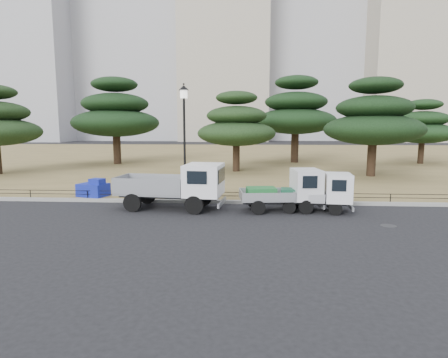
# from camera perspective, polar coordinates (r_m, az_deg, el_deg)

# --- Properties ---
(ground) EXTENTS (220.00, 220.00, 0.00)m
(ground) POSITION_cam_1_polar(r_m,az_deg,el_deg) (15.93, -0.46, -5.64)
(ground) COLOR black
(lawn) EXTENTS (120.00, 56.00, 0.15)m
(lawn) POSITION_cam_1_polar(r_m,az_deg,el_deg) (46.20, 2.27, 3.46)
(lawn) COLOR olive
(lawn) RESTS_ON ground
(curb) EXTENTS (120.00, 0.25, 0.16)m
(curb) POSITION_cam_1_polar(r_m,az_deg,el_deg) (18.44, 0.12, -3.49)
(curb) COLOR gray
(curb) RESTS_ON ground
(truck_large) EXTENTS (4.97, 2.39, 2.09)m
(truck_large) POSITION_cam_1_polar(r_m,az_deg,el_deg) (17.16, -7.25, -0.76)
(truck_large) COLOR black
(truck_large) RESTS_ON ground
(truck_kei_front) EXTENTS (3.69, 1.91, 1.87)m
(truck_kei_front) POSITION_cam_1_polar(r_m,az_deg,el_deg) (16.93, 9.56, -1.72)
(truck_kei_front) COLOR black
(truck_kei_front) RESTS_ON ground
(truck_kei_rear) EXTENTS (3.40, 1.71, 1.72)m
(truck_kei_rear) POSITION_cam_1_polar(r_m,az_deg,el_deg) (17.10, 14.24, -2.01)
(truck_kei_rear) COLOR black
(truck_kei_rear) RESTS_ON ground
(street_lamp) EXTENTS (0.50, 0.50, 5.59)m
(street_lamp) POSITION_cam_1_polar(r_m,az_deg,el_deg) (18.60, -6.08, 8.49)
(street_lamp) COLOR black
(street_lamp) RESTS_ON lawn
(pipe_fence) EXTENTS (38.00, 0.04, 0.40)m
(pipe_fence) POSITION_cam_1_polar(r_m,az_deg,el_deg) (18.52, 0.15, -2.31)
(pipe_fence) COLOR black
(pipe_fence) RESTS_ON lawn
(tarp_pile) EXTENTS (1.66, 1.41, 0.94)m
(tarp_pile) POSITION_cam_1_polar(r_m,az_deg,el_deg) (20.62, -19.25, -1.45)
(tarp_pile) COLOR #1625AB
(tarp_pile) RESTS_ON lawn
(manhole) EXTENTS (0.60, 0.60, 0.01)m
(manhole) POSITION_cam_1_polar(r_m,az_deg,el_deg) (15.68, 23.78, -6.55)
(manhole) COLOR #2D2D30
(manhole) RESTS_ON ground
(pine_west_near) EXTENTS (8.23, 8.23, 8.23)m
(pine_west_near) POSITION_cam_1_polar(r_m,az_deg,el_deg) (37.71, -16.19, 9.45)
(pine_west_near) COLOR black
(pine_west_near) RESTS_ON lawn
(pine_center_left) EXTENTS (6.27, 6.27, 6.38)m
(pine_center_left) POSITION_cam_1_polar(r_m,az_deg,el_deg) (30.12, 1.90, 8.17)
(pine_center_left) COLOR black
(pine_center_left) RESTS_ON lawn
(pine_center_right) EXTENTS (8.07, 8.07, 8.56)m
(pine_center_right) POSITION_cam_1_polar(r_m,az_deg,el_deg) (38.41, 10.87, 9.91)
(pine_center_right) COLOR black
(pine_center_right) RESTS_ON lawn
(pine_east_near) EXTENTS (7.01, 7.01, 7.08)m
(pine_east_near) POSITION_cam_1_polar(r_m,az_deg,el_deg) (29.24, 21.85, 8.39)
(pine_east_near) COLOR black
(pine_east_near) RESTS_ON lawn
(pine_east_far) EXTENTS (6.17, 6.17, 6.19)m
(pine_east_far) POSITION_cam_1_polar(r_m,az_deg,el_deg) (41.22, 28.04, 7.05)
(pine_east_far) COLOR black
(pine_east_far) RESTS_ON lawn
(tower_far_west) EXTENTS (24.00, 20.00, 65.00)m
(tower_far_west) POSITION_cam_1_polar(r_m,az_deg,el_deg) (114.38, -28.01, 21.70)
(tower_far_west) COLOR #A0A0A5
(tower_far_west) RESTS_ON ground
(tower_center_left) EXTENTS (22.00, 20.00, 55.00)m
(tower_center_left) POSITION_cam_1_polar(r_m,az_deg,el_deg) (103.38, 0.18, 21.32)
(tower_center_left) COLOR #AAA08C
(tower_center_left) RESTS_ON ground
(tower_east) EXTENTS (20.00, 18.00, 48.00)m
(tower_east) POSITION_cam_1_polar(r_m,az_deg,el_deg) (106.84, 26.33, 18.16)
(tower_east) COLOR #AAA08C
(tower_east) RESTS_ON ground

